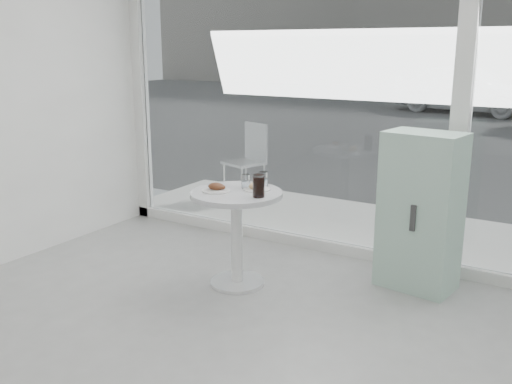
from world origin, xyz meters
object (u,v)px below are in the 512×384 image
Objects in this scene: water_tumbler_b at (263,180)px; water_tumbler_a at (246,182)px; main_table at (237,219)px; patio_chair at (249,157)px; plate_fritter at (217,188)px; mint_cabinet at (420,212)px; car_white at (466,88)px; plate_donut at (257,188)px; cola_glass at (259,186)px.

water_tumbler_a is at bearing -127.14° from water_tumbler_b.
patio_chair is (-1.22, 2.14, 0.02)m from main_table.
plate_fritter is 0.40m from water_tumbler_b.
mint_cabinet is 1.25m from water_tumbler_b.
car_white reaches higher than plate_donut.
plate_fritter is 0.31m from plate_donut.
plate_donut reaches higher than main_table.
car_white is 13.45m from water_tumbler_a.
main_table is at bearing -142.07° from mint_cabinet.
main_table is 2.46m from patio_chair.
main_table is at bearing -132.45° from plate_donut.
plate_fritter is (-0.13, -0.08, 0.25)m from main_table.
mint_cabinet is 2.85m from patio_chair.
cola_glass is at bearing -12.59° from main_table.
patio_chair is at bearing 123.57° from cola_glass.
car_white reaches higher than plate_fritter.
water_tumbler_a is at bearing 56.85° from plate_fritter.
main_table is 0.19× the size of car_white.
car_white is (-1.05, 13.54, 0.15)m from main_table.
main_table is 0.83× the size of patio_chair.
plate_fritter is 0.25m from water_tumbler_a.
plate_fritter is at bearing -149.62° from main_table.
mint_cabinet is (1.24, 0.70, 0.07)m from main_table.
car_white is at bearing 95.39° from cola_glass.
cola_glass reaches higher than water_tumbler_a.
main_table is at bearing -92.05° from water_tumbler_a.
mint_cabinet is 1.38m from water_tumbler_a.
car_white reaches higher than patio_chair.
car_white is 18.67× the size of plate_fritter.
water_tumbler_b is 0.33m from cola_glass.
water_tumbler_a reaches higher than plate_fritter.
cola_glass reaches higher than water_tumbler_b.
water_tumbler_b reaches higher than plate_fritter.
patio_chair is 2.64m from cola_glass.
main_table is at bearing 167.41° from cola_glass.
plate_fritter is (0.92, -13.62, 0.10)m from car_white.
plate_fritter is (1.09, -2.21, 0.22)m from patio_chair.
plate_donut is at bearing -162.56° from car_white.
cola_glass is (0.12, -0.17, 0.06)m from plate_donut.
plate_donut is 0.22m from cola_glass.
water_tumbler_a is (1.05, -13.41, 0.12)m from car_white.
patio_chair is 2.47m from plate_fritter.
car_white is at bearing 107.27° from patio_chair.
water_tumbler_a is at bearing 141.32° from cola_glass.
mint_cabinet is 5.63× the size of plate_fritter.
mint_cabinet is 1.59m from plate_fritter.
mint_cabinet is 1.28m from plate_donut.
car_white is at bearing 94.92° from water_tumbler_b.
mint_cabinet is 10.33× the size of water_tumbler_b.
plate_fritter is (-1.37, -0.78, 0.18)m from mint_cabinet.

